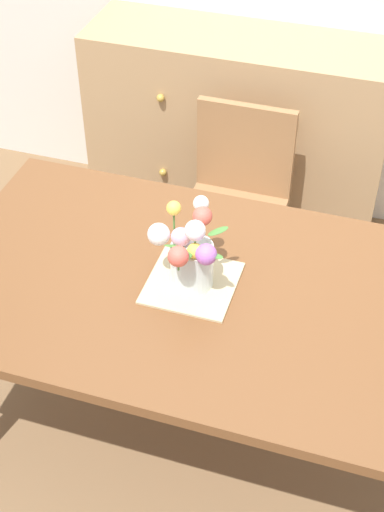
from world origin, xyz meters
TOP-DOWN VIEW (x-y plane):
  - ground_plane at (0.00, 0.00)m, footprint 12.00×12.00m
  - dining_table at (0.00, 0.00)m, footprint 1.76×1.01m
  - chair_far at (-0.10, 0.85)m, footprint 0.42×0.42m
  - dresser at (-0.23, 1.33)m, footprint 1.40×0.47m
  - placemat at (-0.04, 0.01)m, footprint 0.28×0.28m
  - flower_vase at (-0.05, 0.00)m, footprint 0.26×0.27m

SIDE VIEW (x-z plane):
  - ground_plane at x=0.00m, z-range 0.00..0.00m
  - dresser at x=-0.23m, z-range 0.00..1.00m
  - chair_far at x=-0.10m, z-range 0.07..0.97m
  - dining_table at x=0.00m, z-range 0.30..1.07m
  - placemat at x=-0.04m, z-range 0.77..0.78m
  - flower_vase at x=-0.05m, z-range 0.77..1.05m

